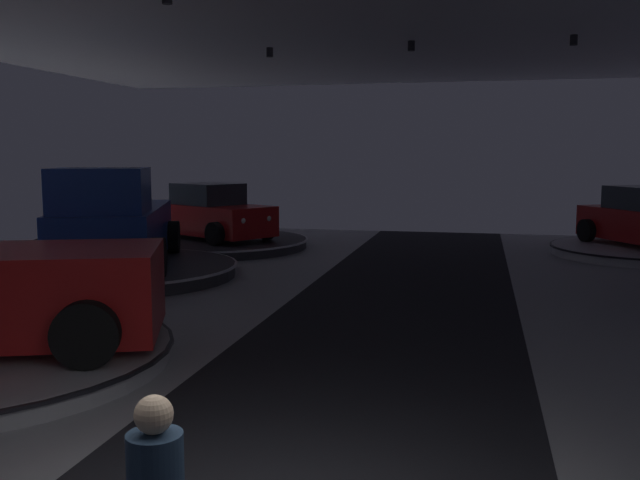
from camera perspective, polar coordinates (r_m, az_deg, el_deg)
display_platform_far_left at (r=17.37m, az=-16.08°, el=-2.35°), size 5.68×5.68×0.32m
pickup_truck_far_left at (r=16.92m, az=-16.38°, el=1.07°), size 4.00×5.70×2.30m
display_platform_deep_left at (r=22.17m, az=-8.74°, el=-0.21°), size 6.00×6.00×0.29m
display_car_deep_left at (r=22.10m, az=-8.83°, el=2.10°), size 4.53×3.70×1.71m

